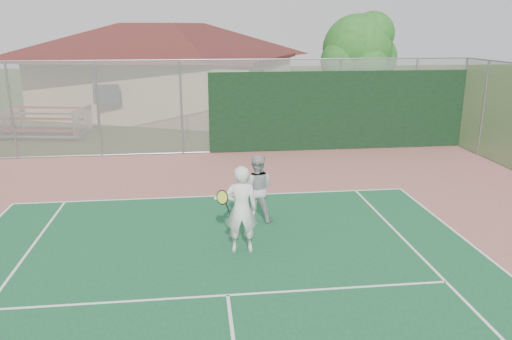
# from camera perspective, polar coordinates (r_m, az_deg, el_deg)

# --- Properties ---
(back_fence) EXTENTS (20.08, 0.11, 3.53)m
(back_fence) POSITION_cam_1_polar(r_m,az_deg,el_deg) (18.94, 0.99, 7.00)
(back_fence) COLOR gray
(back_fence) RESTS_ON ground
(clubhouse) EXTENTS (15.78, 13.46, 5.76)m
(clubhouse) POSITION_cam_1_polar(r_m,az_deg,el_deg) (28.17, -10.38, 12.28)
(clubhouse) COLOR tan
(clubhouse) RESTS_ON ground
(bleachers) EXTENTS (3.58, 2.42, 1.24)m
(bleachers) POSITION_cam_1_polar(r_m,az_deg,el_deg) (23.67, -22.96, 5.07)
(bleachers) COLOR maroon
(bleachers) RESTS_ON ground
(tree) EXTENTS (3.84, 3.64, 5.36)m
(tree) POSITION_cam_1_polar(r_m,az_deg,el_deg) (24.40, 11.72, 13.08)
(tree) COLOR #392215
(tree) RESTS_ON ground
(player_white_front) EXTENTS (0.93, 0.72, 1.89)m
(player_white_front) POSITION_cam_1_polar(r_m,az_deg,el_deg) (10.47, -1.73, -4.58)
(player_white_front) COLOR silver
(player_white_front) RESTS_ON ground
(player_grey_back) EXTENTS (0.92, 0.78, 1.67)m
(player_grey_back) POSITION_cam_1_polar(r_m,az_deg,el_deg) (12.15, 0.08, -2.22)
(player_grey_back) COLOR #A4A7A9
(player_grey_back) RESTS_ON ground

